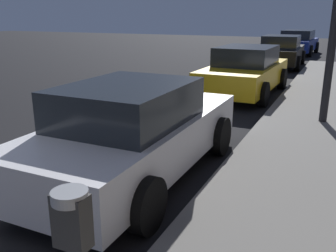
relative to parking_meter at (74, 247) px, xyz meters
The scene contains 5 objects.
parking_meter is the anchor object (origin of this frame).
car_white 3.54m from the parking_meter, 114.87° to the left, with size 1.96×4.32×1.43m.
car_yellow_cab 9.96m from the parking_meter, 98.52° to the left, with size 2.06×4.49×1.43m.
car_black 16.73m from the parking_meter, 95.05° to the left, with size 2.03×4.28×1.43m.
car_blue 23.10m from the parking_meter, 93.66° to the left, with size 2.29×4.47×1.43m.
Camera 1 is at (5.49, -1.77, 2.34)m, focal length 39.75 mm.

